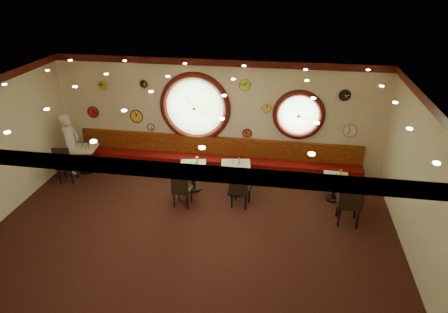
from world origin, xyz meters
TOP-DOWN VIEW (x-y plane):
  - floor at (0.00, 0.00)m, footprint 9.00×6.00m
  - ceiling at (0.00, 0.00)m, footprint 9.00×6.00m
  - wall_back at (0.00, 3.00)m, footprint 9.00×0.02m
  - wall_front at (0.00, -3.00)m, footprint 9.00×0.02m
  - wall_right at (4.50, 0.00)m, footprint 0.02×6.00m
  - molding_back at (0.00, 2.95)m, footprint 9.00×0.10m
  - molding_front at (0.00, -2.95)m, footprint 9.00×0.10m
  - molding_right at (4.45, 0.00)m, footprint 0.10×6.00m
  - banquette_base at (0.00, 2.72)m, footprint 8.00×0.55m
  - banquette_seat at (0.00, 2.72)m, footprint 8.00×0.55m
  - banquette_back at (0.00, 2.94)m, footprint 8.00×0.10m
  - porthole_left_glass at (-0.60, 3.00)m, footprint 1.66×0.02m
  - porthole_left_frame at (-0.60, 2.98)m, footprint 1.98×0.18m
  - porthole_left_ring at (-0.60, 2.95)m, footprint 1.61×0.03m
  - porthole_right_glass at (2.20, 3.00)m, footprint 1.10×0.02m
  - porthole_right_frame at (2.20, 2.98)m, footprint 1.38×0.18m
  - porthole_right_ring at (2.20, 2.95)m, footprint 1.09×0.03m
  - wall_clock_0 at (-2.30, 2.96)m, footprint 0.36×0.03m
  - wall_clock_1 at (0.75, 2.96)m, footprint 0.30×0.03m
  - wall_clock_2 at (1.35, 2.96)m, footprint 0.22×0.03m
  - wall_clock_3 at (-2.00, 2.96)m, footprint 0.24×0.03m
  - wall_clock_4 at (-3.20, 2.96)m, footprint 0.26×0.03m
  - wall_clock_5 at (-1.90, 2.96)m, footprint 0.20×0.03m
  - wall_clock_6 at (-3.60, 2.96)m, footprint 0.32×0.03m
  - wall_clock_7 at (0.85, 2.96)m, footprint 0.24×0.03m
  - wall_clock_8 at (3.30, 2.96)m, footprint 0.28×0.03m
  - wall_clock_9 at (3.55, 2.96)m, footprint 0.34×0.03m
  - table_a at (-3.67, 2.25)m, footprint 0.76×0.76m
  - table_b at (-0.41, 1.76)m, footprint 0.76×0.76m
  - table_c at (0.71, 1.75)m, footprint 0.83×0.83m
  - table_d at (3.20, 1.83)m, footprint 0.64×0.64m
  - chair_a at (-3.89, 1.55)m, footprint 0.49×0.49m
  - chair_b at (-0.50, 0.90)m, footprint 0.46×0.46m
  - chair_c at (0.90, 1.11)m, footprint 0.51×0.51m
  - chair_d at (3.42, 0.76)m, footprint 0.53×0.53m
  - condiment_a_salt at (-3.71, 2.29)m, footprint 0.03×0.03m
  - condiment_b_salt at (-0.47, 1.77)m, footprint 0.04×0.04m
  - condiment_c_salt at (0.62, 1.84)m, footprint 0.03×0.03m
  - condiment_d_salt at (3.09, 1.89)m, footprint 0.03×0.03m
  - condiment_a_pepper at (-3.60, 2.25)m, footprint 0.03×0.03m
  - condiment_b_pepper at (-0.34, 1.76)m, footprint 0.04×0.04m
  - condiment_c_pepper at (0.77, 1.69)m, footprint 0.03×0.03m
  - condiment_d_pepper at (3.20, 1.82)m, footprint 0.04×0.04m
  - condiment_a_bottle at (-3.54, 2.29)m, footprint 0.04×0.04m
  - condiment_b_bottle at (-0.31, 1.85)m, footprint 0.06×0.06m
  - condiment_c_bottle at (0.78, 1.84)m, footprint 0.05×0.05m
  - condiment_d_bottle at (3.31, 1.94)m, footprint 0.05×0.05m
  - waiter at (-4.00, 2.20)m, footprint 0.44×0.65m

SIDE VIEW (x-z plane):
  - floor at x=0.00m, z-range 0.00..0.00m
  - banquette_base at x=0.00m, z-range 0.00..0.20m
  - banquette_seat at x=0.00m, z-range 0.20..0.50m
  - table_d at x=3.20m, z-range 0.09..0.74m
  - table_b at x=-0.41m, z-range 0.09..0.82m
  - table_a at x=-3.67m, z-range 0.10..0.84m
  - table_c at x=0.71m, z-range 0.11..0.91m
  - chair_b at x=-0.50m, z-range 0.27..0.90m
  - chair_a at x=-3.89m, z-range 0.28..0.94m
  - chair_c at x=0.90m, z-range 0.28..0.95m
  - condiment_d_salt at x=3.09m, z-range 0.66..0.74m
  - condiment_d_pepper at x=3.20m, z-range 0.66..0.76m
  - chair_d at x=3.42m, z-range 0.33..1.10m
  - condiment_d_bottle at x=3.31m, z-range 0.66..0.81m
  - banquette_back at x=0.00m, z-range 0.48..1.02m
  - condiment_b_pepper at x=-0.34m, z-range 0.72..0.82m
  - condiment_b_salt at x=-0.47m, z-range 0.72..0.83m
  - condiment_a_pepper at x=-3.60m, z-range 0.74..0.84m
  - condiment_a_salt at x=-3.71m, z-range 0.74..0.84m
  - condiment_a_bottle at x=-3.54m, z-range 0.74..0.88m
  - condiment_b_bottle at x=-0.31m, z-range 0.72..0.91m
  - condiment_c_pepper at x=0.77m, z-range 0.81..0.89m
  - condiment_c_salt at x=0.62m, z-range 0.81..0.90m
  - waiter at x=-4.00m, z-range 0.00..1.72m
  - condiment_c_bottle at x=0.78m, z-range 0.81..0.98m
  - wall_clock_5 at x=-1.90m, z-range 1.10..1.30m
  - wall_clock_7 at x=0.85m, z-range 1.08..1.32m
  - wall_clock_9 at x=3.55m, z-range 1.28..1.62m
  - wall_clock_0 at x=-2.30m, z-range 1.32..1.68m
  - wall_clock_6 at x=-3.60m, z-range 1.39..1.71m
  - wall_back at x=0.00m, z-range 0.00..3.20m
  - wall_front at x=0.00m, z-range 0.00..3.20m
  - wall_right at x=4.50m, z-range 0.00..3.20m
  - porthole_right_ring at x=2.20m, z-range 1.26..2.34m
  - porthole_right_glass at x=2.20m, z-range 1.25..2.35m
  - porthole_right_frame at x=2.20m, z-range 1.11..2.49m
  - porthole_left_glass at x=-0.60m, z-range 1.02..2.68m
  - porthole_left_frame at x=-0.60m, z-range 0.86..2.84m
  - porthole_left_ring at x=-0.60m, z-range 1.04..2.66m
  - wall_clock_2 at x=1.35m, z-range 1.84..2.06m
  - wall_clock_4 at x=-3.20m, z-range 2.22..2.48m
  - wall_clock_8 at x=3.30m, z-range 2.26..2.54m
  - wall_clock_3 at x=-2.00m, z-range 2.33..2.57m
  - wall_clock_1 at x=0.75m, z-range 2.40..2.70m
  - molding_back at x=0.00m, z-range 3.02..3.20m
  - molding_front at x=0.00m, z-range 3.02..3.20m
  - molding_right at x=4.45m, z-range 3.02..3.20m
  - ceiling at x=0.00m, z-range 3.19..3.21m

